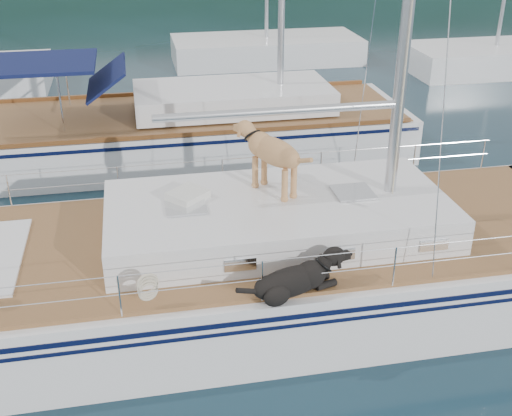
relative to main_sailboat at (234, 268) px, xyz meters
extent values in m
plane|color=black|center=(-0.10, 0.00, -0.68)|extent=(120.00, 120.00, 0.00)
cube|color=silver|center=(-0.10, 0.00, -0.18)|extent=(12.00, 3.80, 1.40)
cube|color=brown|center=(-0.10, 0.00, 0.55)|extent=(11.52, 3.50, 0.06)
cube|color=silver|center=(0.70, 0.00, 0.85)|extent=(5.20, 2.50, 0.55)
cylinder|color=silver|center=(0.70, 0.00, 2.53)|extent=(3.60, 0.12, 0.12)
cylinder|color=silver|center=(-0.10, -1.74, 1.14)|extent=(10.56, 0.01, 0.01)
cylinder|color=silver|center=(-0.10, 1.75, 1.14)|extent=(10.56, 0.01, 0.01)
cube|color=#1B32AB|center=(-1.46, 1.16, 0.60)|extent=(0.70, 0.55, 0.05)
cube|color=silver|center=(-0.64, 0.26, 1.20)|extent=(0.71, 0.71, 0.14)
torus|color=beige|center=(-1.35, -1.67, 0.94)|extent=(0.39, 0.22, 0.37)
cube|color=silver|center=(-0.12, 6.68, -0.23)|extent=(11.00, 3.50, 1.30)
cube|color=brown|center=(-0.12, 6.68, 0.42)|extent=(10.56, 3.29, 0.06)
cube|color=silver|center=(1.08, 6.68, 0.77)|extent=(4.80, 2.30, 0.55)
cube|color=#101746|center=(-3.32, 6.68, 1.82)|extent=(2.40, 2.30, 0.08)
cube|color=silver|center=(3.90, 16.00, -0.28)|extent=(7.20, 3.00, 1.10)
cube|color=silver|center=(11.90, 13.00, -0.28)|extent=(6.40, 3.00, 1.10)
camera|label=1|loc=(-1.31, -8.56, 5.35)|focal=45.00mm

